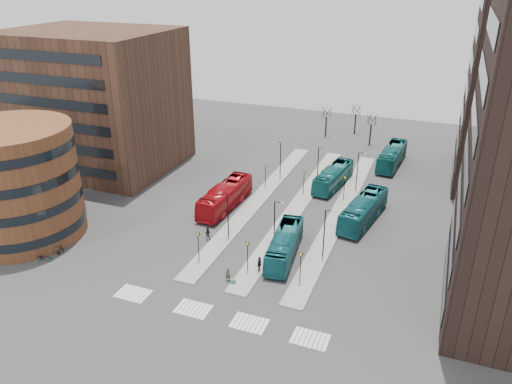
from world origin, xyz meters
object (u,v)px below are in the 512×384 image
(suitcase, at_px, (233,282))
(teal_bus_b, at_px, (333,177))
(commuter_b, at_px, (259,264))
(commuter_c, at_px, (279,256))
(traveller, at_px, (228,274))
(bicycle_near, at_px, (44,257))
(red_bus, at_px, (225,196))
(teal_bus_c, at_px, (364,210))
(bicycle_mid, at_px, (55,249))
(bicycle_far, at_px, (60,247))
(teal_bus_a, at_px, (285,245))
(commuter_a, at_px, (208,233))
(teal_bus_d, at_px, (392,156))

(suitcase, relative_size, teal_bus_b, 0.05)
(commuter_b, bearing_deg, commuter_c, -27.85)
(suitcase, relative_size, traveller, 0.37)
(commuter_b, distance_m, bicycle_near, 24.77)
(red_bus, xyz_separation_m, commuter_b, (10.15, -13.31, -0.78))
(teal_bus_c, relative_size, bicycle_near, 6.51)
(traveller, relative_size, bicycle_mid, 0.87)
(bicycle_near, bearing_deg, commuter_c, -87.86)
(bicycle_far, bearing_deg, teal_bus_c, -38.99)
(teal_bus_a, bearing_deg, bicycle_near, -162.99)
(suitcase, xyz_separation_m, commuter_c, (3.12, 5.87, 0.52))
(suitcase, distance_m, teal_bus_c, 22.01)
(commuter_a, bearing_deg, teal_bus_a, 164.98)
(teal_bus_a, height_order, bicycle_far, teal_bus_a)
(teal_bus_d, bearing_deg, bicycle_near, -121.79)
(teal_bus_a, xyz_separation_m, commuter_b, (-1.56, -4.10, -0.60))
(bicycle_far, bearing_deg, red_bus, -19.01)
(traveller, bearing_deg, bicycle_near, 151.21)
(bicycle_near, relative_size, bicycle_mid, 1.00)
(suitcase, bearing_deg, commuter_b, 54.06)
(teal_bus_a, xyz_separation_m, bicycle_far, (-25.34, -8.51, -1.05))
(suitcase, height_order, teal_bus_b, teal_bus_b)
(commuter_c, height_order, bicycle_near, commuter_c)
(traveller, bearing_deg, commuter_b, 9.06)
(traveller, relative_size, commuter_a, 0.98)
(commuter_a, xyz_separation_m, bicycle_near, (-15.27, -11.30, -0.33))
(teal_bus_a, bearing_deg, suitcase, -120.86)
(commuter_b, bearing_deg, traveller, 138.20)
(teal_bus_a, bearing_deg, traveller, -126.86)
(teal_bus_d, relative_size, commuter_c, 7.30)
(teal_bus_a, relative_size, commuter_c, 6.69)
(suitcase, bearing_deg, teal_bus_c, 54.56)
(teal_bus_c, bearing_deg, teal_bus_a, -110.49)
(red_bus, xyz_separation_m, bicycle_near, (-13.63, -20.24, -1.23))
(teal_bus_a, bearing_deg, teal_bus_b, 81.81)
(teal_bus_a, distance_m, commuter_c, 1.67)
(bicycle_mid, bearing_deg, teal_bus_a, -50.07)
(teal_bus_c, height_order, commuter_b, teal_bus_c)
(traveller, distance_m, commuter_b, 3.81)
(teal_bus_a, distance_m, traveller, 8.10)
(teal_bus_a, relative_size, bicycle_near, 5.94)
(teal_bus_b, bearing_deg, bicycle_far, -122.47)
(teal_bus_d, height_order, traveller, teal_bus_d)
(suitcase, height_order, teal_bus_a, teal_bus_a)
(teal_bus_a, bearing_deg, commuter_b, -117.37)
(commuter_a, height_order, commuter_b, commuter_b)
(traveller, bearing_deg, teal_bus_a, 20.02)
(suitcase, xyz_separation_m, commuter_b, (1.77, 3.26, 0.63))
(teal_bus_a, relative_size, teal_bus_c, 0.91)
(red_bus, distance_m, commuter_a, 9.13)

